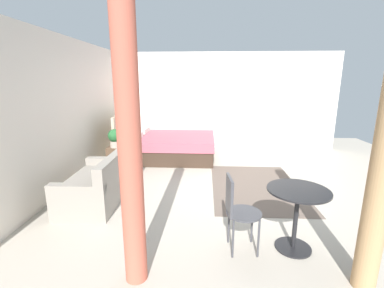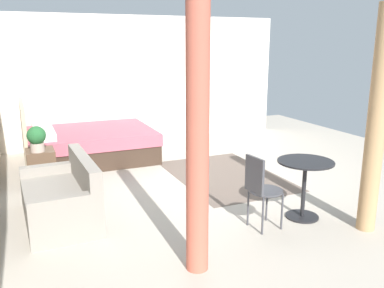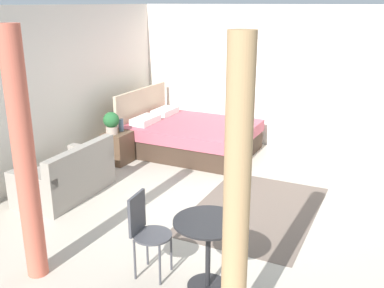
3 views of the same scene
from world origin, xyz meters
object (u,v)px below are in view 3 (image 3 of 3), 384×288
at_px(potted_plant, 111,122).
at_px(balcony_table, 208,241).
at_px(bed, 189,136).
at_px(nightstand, 118,148).
at_px(cafe_chair_near_window, 145,227).
at_px(couch, 67,178).
at_px(vase, 121,125).

xyz_separation_m(potted_plant, balcony_table, (-2.47, -2.88, -0.25)).
xyz_separation_m(bed, nightstand, (-1.08, 0.86, -0.03)).
relative_size(bed, balcony_table, 3.10).
bearing_deg(bed, cafe_chair_near_window, -160.38).
relative_size(nightstand, balcony_table, 0.75).
bearing_deg(bed, potted_plant, 142.82).
height_order(couch, vase, couch).
distance_m(balcony_table, cafe_chair_near_window, 0.67).
relative_size(bed, potted_plant, 5.91).
distance_m(couch, vase, 1.63).
bearing_deg(cafe_chair_near_window, vase, 38.39).
bearing_deg(balcony_table, cafe_chair_near_window, 94.78).
distance_m(bed, couch, 2.64).
xyz_separation_m(balcony_table, cafe_chair_near_window, (-0.06, 0.67, 0.02)).
height_order(bed, nightstand, bed).
bearing_deg(nightstand, bed, -38.57).
height_order(bed, couch, bed).
bearing_deg(potted_plant, nightstand, -18.85).
bearing_deg(nightstand, cafe_chair_near_window, -140.28).
xyz_separation_m(bed, potted_plant, (-1.18, 0.89, 0.45)).
bearing_deg(potted_plant, cafe_chair_near_window, -138.74).
bearing_deg(nightstand, potted_plant, 161.15).
bearing_deg(couch, bed, -15.93).
distance_m(couch, potted_plant, 1.46).
distance_m(potted_plant, cafe_chair_near_window, 3.36).
distance_m(bed, potted_plant, 1.55).
bearing_deg(vase, balcony_table, -133.39).
bearing_deg(couch, potted_plant, 7.06).
xyz_separation_m(bed, balcony_table, (-3.64, -1.99, 0.21)).
height_order(potted_plant, cafe_chair_near_window, potted_plant).
distance_m(bed, nightstand, 1.38).
height_order(couch, balcony_table, couch).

